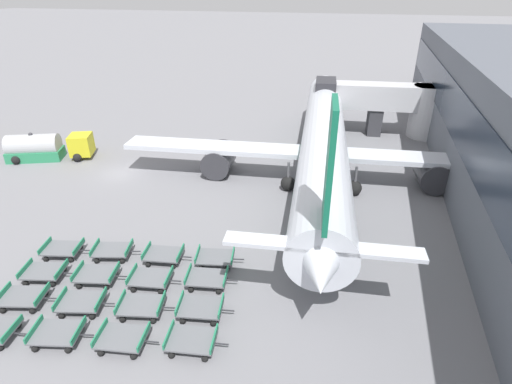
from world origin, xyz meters
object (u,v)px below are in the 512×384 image
at_px(baggage_dolly_row_near_col_d, 192,340).
at_px(baggage_dolly_row_mid_a_col_c, 141,306).
at_px(baggage_dolly_row_mid_a_col_a, 23,297).
at_px(baggage_dolly_row_far_col_a, 63,249).
at_px(baggage_dolly_row_mid_b_col_c, 151,279).
at_px(baggage_dolly_row_near_col_b, 57,333).
at_px(baggage_dolly_row_far_col_c, 164,255).
at_px(fuel_tanker_secondary, 45,148).
at_px(baggage_dolly_row_mid_a_col_d, 201,308).
at_px(baggage_dolly_row_mid_b_col_a, 44,272).
at_px(baggage_dolly_row_far_col_b, 113,251).
at_px(baggage_dolly_row_mid_a_col_b, 81,302).
at_px(airplane, 323,143).
at_px(baggage_dolly_row_mid_b_col_d, 207,278).
at_px(baggage_dolly_row_near_col_c, 122,338).
at_px(baggage_dolly_row_mid_b_col_b, 97,275).
at_px(baggage_dolly_row_far_col_d, 215,258).

relative_size(baggage_dolly_row_near_col_d, baggage_dolly_row_mid_a_col_c, 0.99).
distance_m(baggage_dolly_row_mid_a_col_a, baggage_dolly_row_far_col_a, 4.74).
bearing_deg(baggage_dolly_row_mid_b_col_c, baggage_dolly_row_near_col_b, -116.16).
bearing_deg(baggage_dolly_row_mid_a_col_a, baggage_dolly_row_near_col_d, -1.95).
xyz_separation_m(baggage_dolly_row_mid_a_col_c, baggage_dolly_row_far_col_a, (-7.98, 3.48, 0.00)).
bearing_deg(baggage_dolly_row_far_col_c, fuel_tanker_secondary, 147.52).
relative_size(baggage_dolly_row_mid_a_col_d, baggage_dolly_row_mid_b_col_c, 1.00).
relative_size(baggage_dolly_row_mid_b_col_a, baggage_dolly_row_far_col_b, 1.00).
xyz_separation_m(baggage_dolly_row_near_col_b, baggage_dolly_row_far_col_c, (2.22, 7.64, 0.00)).
bearing_deg(baggage_dolly_row_mid_a_col_b, baggage_dolly_row_far_col_a, 137.68).
xyz_separation_m(airplane, baggage_dolly_row_mid_a_col_b, (-11.05, -21.38, -3.01)).
relative_size(baggage_dolly_row_near_col_b, baggage_dolly_row_mid_a_col_d, 1.00).
bearing_deg(baggage_dolly_row_mid_b_col_d, baggage_dolly_row_mid_a_col_b, -148.02).
distance_m(baggage_dolly_row_near_col_c, baggage_dolly_row_mid_b_col_d, 6.06).
distance_m(baggage_dolly_row_mid_b_col_b, baggage_dolly_row_mid_b_col_c, 3.48).
bearing_deg(baggage_dolly_row_mid_a_col_a, baggage_dolly_row_mid_b_col_a, 101.90).
height_order(baggage_dolly_row_mid_b_col_b, baggage_dolly_row_far_col_a, same).
bearing_deg(baggage_dolly_row_far_col_d, baggage_dolly_row_mid_b_col_a, -156.89).
bearing_deg(fuel_tanker_secondary, baggage_dolly_row_mid_b_col_c, -36.64).
bearing_deg(baggage_dolly_row_near_col_d, baggage_dolly_row_mid_a_col_c, 157.83).
height_order(airplane, baggage_dolly_row_mid_a_col_b, airplane).
height_order(baggage_dolly_row_near_col_c, baggage_dolly_row_mid_a_col_c, same).
xyz_separation_m(baggage_dolly_row_mid_a_col_b, baggage_dolly_row_far_col_d, (5.93, 5.96, 0.00)).
relative_size(baggage_dolly_row_far_col_a, baggage_dolly_row_far_col_c, 1.01).
bearing_deg(baggage_dolly_row_mid_a_col_c, baggage_dolly_row_mid_b_col_c, 105.85).
relative_size(baggage_dolly_row_near_col_b, baggage_dolly_row_near_col_d, 1.01).
height_order(airplane, baggage_dolly_row_near_col_b, airplane).
xyz_separation_m(baggage_dolly_row_near_col_b, baggage_dolly_row_mid_a_col_c, (3.21, 2.93, 0.00)).
distance_m(airplane, baggage_dolly_row_far_col_c, 18.43).
relative_size(baggage_dolly_row_near_col_b, baggage_dolly_row_mid_b_col_d, 1.00).
relative_size(baggage_dolly_row_near_col_c, baggage_dolly_row_mid_a_col_a, 0.99).
bearing_deg(baggage_dolly_row_far_col_b, baggage_dolly_row_mid_b_col_d, -8.01).
height_order(baggage_dolly_row_far_col_a, baggage_dolly_row_far_col_b, same).
bearing_deg(baggage_dolly_row_mid_a_col_a, baggage_dolly_row_mid_b_col_d, 24.24).
bearing_deg(baggage_dolly_row_far_col_a, baggage_dolly_row_mid_a_col_b, -42.32).
bearing_deg(baggage_dolly_row_near_col_d, baggage_dolly_row_mid_b_col_b, 157.52).
bearing_deg(baggage_dolly_row_mid_a_col_c, baggage_dolly_row_mid_b_col_a, 171.73).
relative_size(baggage_dolly_row_near_col_b, baggage_dolly_row_mid_a_col_c, 1.00).
bearing_deg(baggage_dolly_row_mid_a_col_c, baggage_dolly_row_far_col_a, 156.47).
height_order(baggage_dolly_row_near_col_d, baggage_dolly_row_mid_a_col_d, same).
relative_size(baggage_dolly_row_mid_a_col_a, baggage_dolly_row_mid_a_col_c, 1.00).
bearing_deg(baggage_dolly_row_far_col_d, baggage_dolly_row_mid_a_col_a, -145.61).
xyz_separation_m(baggage_dolly_row_mid_a_col_a, baggage_dolly_row_mid_a_col_c, (6.98, 1.15, 0.00)).
xyz_separation_m(fuel_tanker_secondary, baggage_dolly_row_far_col_d, (23.71, -12.28, -0.77)).
height_order(airplane, baggage_dolly_row_mid_a_col_d, airplane).
distance_m(baggage_dolly_row_mid_a_col_a, baggage_dolly_row_mid_b_col_d, 10.62).
bearing_deg(baggage_dolly_row_mid_b_col_c, baggage_dolly_row_far_col_d, 44.17).
bearing_deg(fuel_tanker_secondary, baggage_dolly_row_mid_a_col_c, -39.64).
distance_m(baggage_dolly_row_near_col_b, baggage_dolly_row_mid_a_col_a, 4.17).
relative_size(baggage_dolly_row_mid_b_col_a, baggage_dolly_row_mid_b_col_c, 1.01).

